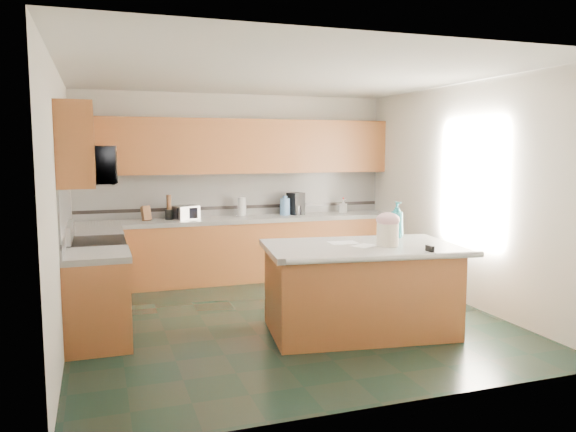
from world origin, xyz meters
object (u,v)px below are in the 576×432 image
island_base (360,291)px  toaster_oven (186,212)px  soap_bottle_island (397,220)px  coffee_maker (296,204)px  island_top (360,248)px  treat_jar (388,235)px  knife_block (146,213)px

island_base → toaster_oven: (-1.37, 2.73, 0.58)m
island_base → soap_bottle_island: size_ratio=4.57×
island_base → toaster_oven: toaster_oven is taller
coffee_maker → island_top: bearing=-116.5°
soap_bottle_island → toaster_oven: 3.13m
island_base → coffee_maker: size_ratio=5.60×
island_base → soap_bottle_island: (0.59, 0.30, 0.69)m
treat_jar → toaster_oven: treat_jar is taller
treat_jar → knife_block: treat_jar is taller
knife_block → coffee_maker: bearing=-15.8°
knife_block → toaster_oven: size_ratio=0.62×
island_base → island_top: size_ratio=0.95×
island_top → knife_block: (-1.92, 2.73, 0.13)m
island_base → treat_jar: size_ratio=7.92×
knife_block → coffee_maker: (2.20, 0.03, 0.06)m
island_base → treat_jar: bearing=-22.6°
island_top → toaster_oven: toaster_oven is taller
treat_jar → knife_block: size_ratio=1.16×
treat_jar → coffee_maker: coffee_maker is taller
soap_bottle_island → knife_block: bearing=134.0°
soap_bottle_island → treat_jar: bearing=-130.8°
treat_jar → soap_bottle_island: bearing=46.4°
island_top → toaster_oven: (-1.37, 2.73, 0.12)m
toaster_oven → coffee_maker: 1.65m
island_top → coffee_maker: size_ratio=5.91×
toaster_oven → coffee_maker: bearing=-22.8°
soap_bottle_island → knife_block: (-2.52, 2.43, -0.10)m
island_base → soap_bottle_island: bearing=35.0°
toaster_oven → coffee_maker: size_ratio=0.99×
island_base → knife_block: (-1.92, 2.73, 0.59)m
soap_bottle_island → toaster_oven: size_ratio=1.24×
knife_block → soap_bottle_island: bearing=-60.5°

